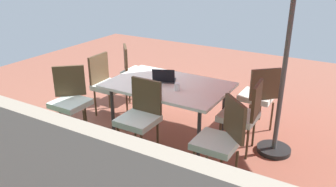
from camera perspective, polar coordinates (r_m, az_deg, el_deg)
ground_plane at (r=5.16m, az=-0.00°, el=-6.15°), size 10.00×10.00×0.02m
dining_table at (r=4.87m, az=-0.00°, el=1.05°), size 1.70×1.13×0.73m
chair_west at (r=4.49m, az=12.51°, el=-3.16°), size 0.48×0.47×0.98m
chair_northwest at (r=3.87m, az=8.87°, el=-7.19°), size 0.59×0.59×0.98m
chair_east at (r=5.55m, az=-10.17°, el=1.94°), size 0.47×0.46×0.98m
chair_southeast at (r=6.09m, az=-5.60°, el=4.01°), size 0.59×0.58×0.98m
chair_northeast at (r=5.04m, az=-15.99°, el=-0.69°), size 0.59×0.59×0.98m
chair_southwest at (r=5.15m, az=14.93°, el=-0.06°), size 0.59×0.59×0.98m
chair_north at (r=4.36m, az=-4.62°, el=-3.46°), size 0.46×0.46×0.98m
laptop at (r=4.92m, az=-0.65°, el=2.48°), size 0.39×0.35×0.21m
cup at (r=4.60m, az=1.53°, el=1.14°), size 0.07×0.07×0.11m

